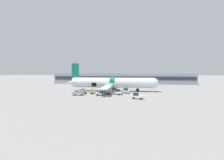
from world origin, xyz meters
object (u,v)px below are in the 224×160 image
at_px(baggage_tug_mid, 118,92).
at_px(baggage_tug_spare, 126,91).
at_px(baggage_cart_queued, 82,91).
at_px(ground_crew_loader_a, 104,90).
at_px(baggage_cart_empty, 78,93).
at_px(ground_crew_supervisor, 92,92).
at_px(baggage_tug_rear, 137,96).
at_px(airplane, 111,83).
at_px(baggage_cart_loading, 94,92).
at_px(suitcase_on_tarmac_upright, 86,93).
at_px(baggage_tug_lead, 100,93).
at_px(ground_crew_loader_b, 100,90).
at_px(ground_crew_driver, 93,90).

bearing_deg(baggage_tug_mid, baggage_tug_spare, 52.76).
distance_m(baggage_cart_queued, ground_crew_loader_a, 7.52).
relative_size(baggage_cart_empty, ground_crew_supervisor, 2.29).
distance_m(baggage_tug_rear, baggage_cart_queued, 20.34).
bearing_deg(airplane, baggage_cart_queued, -148.03).
bearing_deg(baggage_cart_loading, baggage_cart_empty, -133.72).
bearing_deg(suitcase_on_tarmac_upright, baggage_tug_lead, -13.54).
xyz_separation_m(baggage_tug_spare, baggage_cart_loading, (-10.56, -1.94, -0.20)).
bearing_deg(baggage_tug_rear, ground_crew_loader_b, 139.07).
distance_m(airplane, ground_crew_supervisor, 10.74).
bearing_deg(suitcase_on_tarmac_upright, ground_crew_supervisor, -10.32).
height_order(airplane, baggage_cart_loading, airplane).
distance_m(baggage_tug_lead, suitcase_on_tarmac_upright, 5.13).
distance_m(baggage_tug_rear, baggage_tug_spare, 10.72).
relative_size(baggage_cart_loading, baggage_cart_empty, 0.98).
xyz_separation_m(baggage_cart_loading, baggage_cart_queued, (-4.56, 0.48, 0.09)).
height_order(baggage_cart_loading, ground_crew_loader_a, ground_crew_loader_a).
distance_m(baggage_tug_mid, ground_crew_driver, 10.01).
xyz_separation_m(baggage_tug_spare, ground_crew_driver, (-11.74, 0.56, 0.15)).
bearing_deg(ground_crew_supervisor, baggage_tug_mid, 10.46).
distance_m(ground_crew_loader_b, ground_crew_driver, 2.42).
distance_m(baggage_tug_mid, ground_crew_supervisor, 8.29).
height_order(baggage_cart_queued, ground_crew_loader_a, ground_crew_loader_a).
relative_size(baggage_tug_lead, baggage_cart_loading, 0.70).
bearing_deg(baggage_tug_rear, ground_crew_loader_a, 136.98).
bearing_deg(baggage_tug_mid, ground_crew_supervisor, -169.54).
distance_m(baggage_cart_loading, ground_crew_loader_a, 3.46).
bearing_deg(baggage_tug_lead, ground_crew_supervisor, 163.90).
relative_size(airplane, ground_crew_driver, 21.05).
height_order(baggage_tug_mid, ground_crew_supervisor, ground_crew_supervisor).
height_order(baggage_cart_empty, suitcase_on_tarmac_upright, baggage_cart_empty).
relative_size(baggage_tug_mid, baggage_cart_empty, 0.72).
bearing_deg(baggage_tug_rear, baggage_tug_lead, 157.45).
distance_m(baggage_cart_loading, suitcase_on_tarmac_upright, 3.38).
relative_size(airplane, baggage_tug_lead, 11.70).
relative_size(baggage_tug_spare, ground_crew_loader_b, 1.55).
relative_size(baggage_cart_empty, ground_crew_loader_b, 2.33).
relative_size(airplane, suitcase_on_tarmac_upright, 43.95).
relative_size(baggage_tug_mid, baggage_cart_loading, 0.74).
height_order(baggage_cart_queued, baggage_cart_empty, baggage_cart_queued).
bearing_deg(baggage_tug_lead, ground_crew_loader_a, 88.59).
xyz_separation_m(baggage_cart_queued, suitcase_on_tarmac_upright, (2.23, -2.92, -0.26)).
distance_m(airplane, ground_crew_loader_a, 5.37).
height_order(airplane, baggage_tug_mid, airplane).
xyz_separation_m(baggage_tug_lead, ground_crew_loader_a, (0.14, 5.64, 0.29)).
relative_size(ground_crew_loader_b, ground_crew_driver, 1.11).
relative_size(baggage_tug_spare, baggage_cart_loading, 0.67).
relative_size(baggage_tug_rear, baggage_cart_queued, 0.86).
xyz_separation_m(baggage_cart_queued, ground_crew_loader_b, (5.79, 2.15, 0.35)).
bearing_deg(suitcase_on_tarmac_upright, ground_crew_driver, 76.90).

